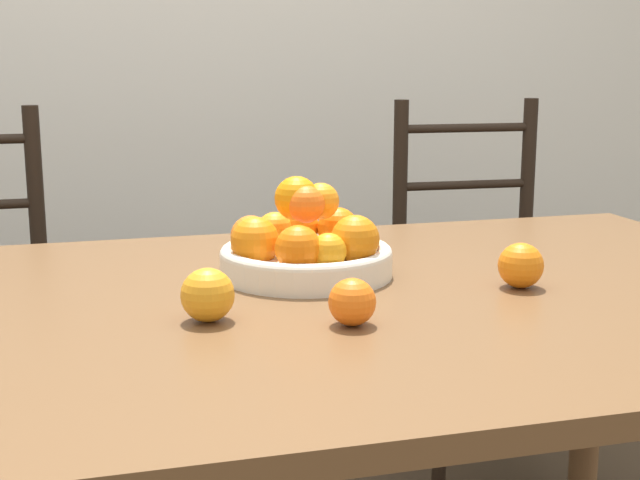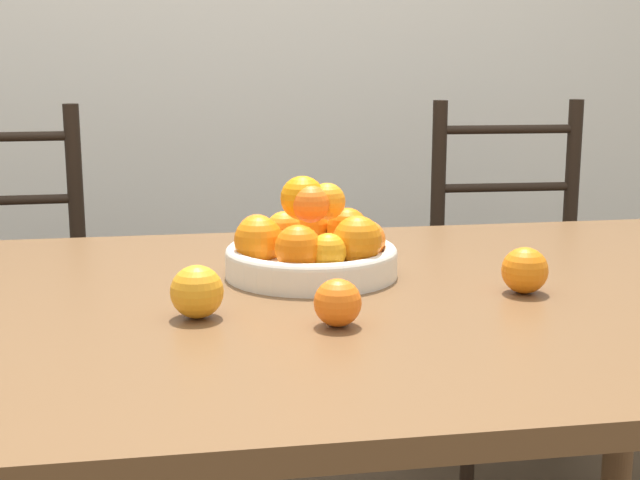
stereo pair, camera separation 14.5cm
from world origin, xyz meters
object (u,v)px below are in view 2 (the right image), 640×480
orange_loose_2 (197,292)px  orange_loose_1 (525,270)px  fruit_bowl (311,247)px  orange_loose_0 (338,303)px  chair_right (517,310)px

orange_loose_2 → orange_loose_1: bearing=5.4°
fruit_bowl → orange_loose_1: bearing=-27.9°
fruit_bowl → orange_loose_1: size_ratio=3.98×
orange_loose_1 → orange_loose_2: bearing=-174.6°
orange_loose_0 → chair_right: (0.68, 0.97, -0.33)m
orange_loose_0 → orange_loose_2: (-0.20, 0.07, 0.01)m
fruit_bowl → orange_loose_0: bearing=-91.8°
orange_loose_0 → orange_loose_1: (0.33, 0.12, 0.00)m
fruit_bowl → orange_loose_2: bearing=-132.8°
fruit_bowl → chair_right: (0.67, 0.68, -0.34)m
orange_loose_0 → orange_loose_2: size_ratio=0.87×
fruit_bowl → orange_loose_0: (-0.01, -0.30, -0.02)m
orange_loose_0 → chair_right: bearing=55.2°
orange_loose_0 → orange_loose_1: orange_loose_1 is taller
orange_loose_1 → fruit_bowl: bearing=152.1°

